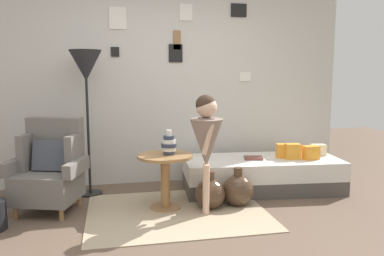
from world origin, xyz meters
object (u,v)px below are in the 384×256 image
object	(u,v)px
armchair	(50,169)
person_child	(206,137)
demijohn_near	(210,194)
daybed	(262,174)
floor_lamp	(86,71)
demijohn_far	(238,190)
side_table	(165,170)
vase_striped	(169,145)
book_on_daybed	(253,158)

from	to	relation	value
armchair	person_child	size ratio (longest dim) A/B	0.79
demijohn_near	daybed	bearing A→B (deg)	33.55
floor_lamp	demijohn_far	distance (m)	2.19
side_table	floor_lamp	distance (m)	1.49
vase_striped	person_child	distance (m)	0.43
book_on_daybed	demijohn_near	distance (m)	0.88
daybed	person_child	xyz separation A→B (m)	(-0.87, -0.65, 0.60)
vase_striped	demijohn_near	size ratio (longest dim) A/B	0.64
person_child	demijohn_near	bearing A→B (deg)	58.78
person_child	book_on_daybed	size ratio (longest dim) A/B	5.60
vase_striped	daybed	bearing A→B (deg)	19.05
demijohn_far	book_on_daybed	bearing A→B (deg)	53.41
side_table	vase_striped	size ratio (longest dim) A/B	2.25
vase_striped	book_on_daybed	size ratio (longest dim) A/B	1.20
side_table	book_on_daybed	xyz separation A→B (m)	(1.14, 0.40, -0.01)
daybed	person_child	size ratio (longest dim) A/B	1.59
daybed	person_child	distance (m)	1.24
vase_striped	armchair	bearing A→B (deg)	169.72
side_table	book_on_daybed	world-z (taller)	side_table
armchair	floor_lamp	world-z (taller)	floor_lamp
demijohn_far	vase_striped	bearing A→B (deg)	174.66
daybed	floor_lamp	size ratio (longest dim) A/B	1.15
side_table	floor_lamp	bearing A→B (deg)	140.50
floor_lamp	armchair	bearing A→B (deg)	-129.97
side_table	floor_lamp	world-z (taller)	floor_lamp
floor_lamp	demijohn_near	size ratio (longest dim) A/B	4.17
daybed	person_child	bearing A→B (deg)	-143.16
daybed	vase_striped	size ratio (longest dim) A/B	7.45
floor_lamp	book_on_daybed	xyz separation A→B (m)	(1.96, -0.27, -1.05)
armchair	demijohn_near	xyz separation A→B (m)	(1.66, -0.33, -0.27)
floor_lamp	person_child	xyz separation A→B (m)	(1.21, -0.91, -0.67)
daybed	side_table	xyz separation A→B (m)	(-1.26, -0.42, 0.22)
floor_lamp	book_on_daybed	world-z (taller)	floor_lamp
armchair	side_table	world-z (taller)	armchair
demijohn_far	person_child	bearing A→B (deg)	-158.04
armchair	daybed	bearing A→B (deg)	4.57
armchair	book_on_daybed	xyz separation A→B (m)	(2.34, 0.18, -0.02)
armchair	demijohn_far	size ratio (longest dim) A/B	2.27
armchair	daybed	size ratio (longest dim) A/B	0.49
daybed	demijohn_near	size ratio (longest dim) A/B	4.79
floor_lamp	demijohn_far	bearing A→B (deg)	-24.89
vase_striped	floor_lamp	distance (m)	1.34
daybed	demijohn_near	distance (m)	0.95
armchair	side_table	size ratio (longest dim) A/B	1.64
vase_striped	person_child	bearing A→B (deg)	-33.38
demijohn_near	book_on_daybed	bearing A→B (deg)	37.09
side_table	person_child	bearing A→B (deg)	-30.67
daybed	side_table	size ratio (longest dim) A/B	3.32
daybed	book_on_daybed	bearing A→B (deg)	-172.31
book_on_daybed	armchair	bearing A→B (deg)	-175.59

